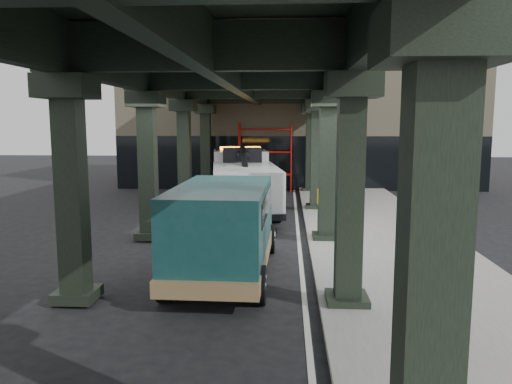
% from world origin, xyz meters
% --- Properties ---
extents(ground, '(90.00, 90.00, 0.00)m').
position_xyz_m(ground, '(0.00, 0.00, 0.00)').
color(ground, black).
rests_on(ground, ground).
extents(sidewalk, '(5.00, 40.00, 0.15)m').
position_xyz_m(sidewalk, '(4.50, 2.00, 0.07)').
color(sidewalk, gray).
rests_on(sidewalk, ground).
extents(lane_stripe, '(0.12, 38.00, 0.01)m').
position_xyz_m(lane_stripe, '(1.70, 2.00, 0.01)').
color(lane_stripe, silver).
rests_on(lane_stripe, ground).
extents(viaduct, '(7.40, 32.00, 6.40)m').
position_xyz_m(viaduct, '(-0.40, 2.00, 5.46)').
color(viaduct, black).
rests_on(viaduct, ground).
extents(building, '(22.00, 10.00, 8.00)m').
position_xyz_m(building, '(2.00, 20.00, 4.00)').
color(building, '#C6B793').
rests_on(building, ground).
extents(scaffolding, '(3.08, 0.88, 4.00)m').
position_xyz_m(scaffolding, '(0.00, 14.64, 2.11)').
color(scaffolding, red).
rests_on(scaffolding, ground).
extents(tow_truck, '(3.75, 9.38, 3.00)m').
position_xyz_m(tow_truck, '(-0.69, 7.56, 1.46)').
color(tow_truck, black).
rests_on(tow_truck, ground).
extents(towed_van, '(2.53, 6.08, 2.45)m').
position_xyz_m(towed_van, '(-0.33, -1.94, 1.32)').
color(towed_van, '#113E3F').
rests_on(towed_van, ground).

